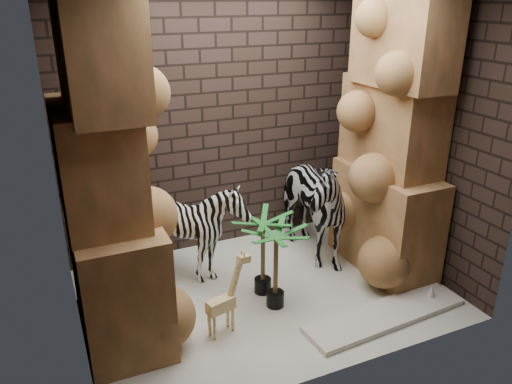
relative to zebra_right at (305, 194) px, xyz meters
name	(u,v)px	position (x,y,z in m)	size (l,w,h in m)	color
floor	(265,293)	(-0.75, -0.55, -0.75)	(3.50, 3.50, 0.00)	#EDEDC6
wall_back	(218,120)	(-0.75, 0.70, 0.75)	(3.50, 3.50, 0.00)	black
wall_front	(343,199)	(-0.75, -1.80, 0.75)	(3.50, 3.50, 0.00)	black
wall_left	(59,178)	(-2.50, -0.55, 0.75)	(3.00, 3.00, 0.00)	black
wall_right	(419,130)	(1.00, -0.55, 0.75)	(3.00, 3.00, 0.00)	black
rock_pillar_left	(106,171)	(-2.15, -0.55, 0.75)	(0.68, 1.30, 3.00)	tan
rock_pillar_right	(394,133)	(0.67, -0.55, 0.75)	(0.58, 1.25, 3.00)	tan
zebra_right	(305,194)	(0.00, 0.00, 0.00)	(0.68, 1.27, 1.50)	white
zebra_left	(195,234)	(-1.28, 0.03, -0.25)	(0.90, 1.11, 1.01)	white
giraffe_toy	(220,297)	(-1.37, -0.97, -0.37)	(0.39, 0.13, 0.75)	#F0D68B
palm_front	(263,254)	(-0.76, -0.52, -0.32)	(0.36, 0.36, 0.86)	#17692F
palm_back	(276,268)	(-0.75, -0.78, -0.33)	(0.36, 0.36, 0.83)	#17692F
surfboard	(385,315)	(0.11, -1.38, -0.72)	(1.63, 0.40, 0.05)	silver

